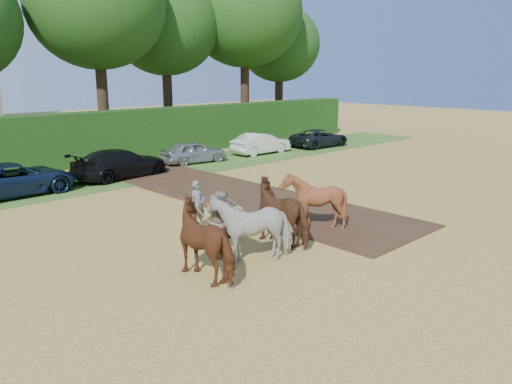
# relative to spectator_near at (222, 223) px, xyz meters

# --- Properties ---
(ground) EXTENTS (120.00, 120.00, 0.00)m
(ground) POSITION_rel_spectator_near_xyz_m (3.59, -1.85, -0.96)
(ground) COLOR gold
(ground) RESTS_ON ground
(earth_strip) EXTENTS (4.50, 17.00, 0.05)m
(earth_strip) POSITION_rel_spectator_near_xyz_m (5.09, 5.15, -0.94)
(earth_strip) COLOR #472D1C
(earth_strip) RESTS_ON ground
(grass_verge) EXTENTS (50.00, 5.00, 0.03)m
(grass_verge) POSITION_rel_spectator_near_xyz_m (3.59, 12.15, -0.95)
(grass_verge) COLOR #38601E
(grass_verge) RESTS_ON ground
(hedgerow) EXTENTS (46.00, 1.60, 3.00)m
(hedgerow) POSITION_rel_spectator_near_xyz_m (3.59, 16.65, 0.54)
(hedgerow) COLOR #14380F
(hedgerow) RESTS_ON ground
(spectator_near) EXTENTS (1.15, 1.18, 1.92)m
(spectator_near) POSITION_rel_spectator_near_xyz_m (0.00, 0.00, 0.00)
(spectator_near) COLOR #B2A18B
(spectator_near) RESTS_ON ground
(plough_team) EXTENTS (6.53, 4.97, 1.99)m
(plough_team) POSITION_rel_spectator_near_xyz_m (1.27, -0.59, 0.03)
(plough_team) COLOR #5D3117
(plough_team) RESTS_ON ground
(parked_cars) EXTENTS (36.60, 3.35, 1.47)m
(parked_cars) POSITION_rel_spectator_near_xyz_m (3.13, 11.92, -0.26)
(parked_cars) COLOR silver
(parked_cars) RESTS_ON ground
(treeline) EXTENTS (48.70, 10.60, 14.21)m
(treeline) POSITION_rel_spectator_near_xyz_m (1.90, 19.84, 8.01)
(treeline) COLOR #382616
(treeline) RESTS_ON ground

